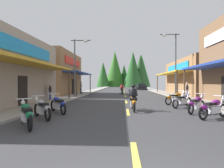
{
  "coord_description": "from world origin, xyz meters",
  "views": [
    {
      "loc": [
        -0.28,
        -2.1,
        1.66
      ],
      "look_at": [
        -1.66,
        22.22,
        1.45
      ],
      "focal_mm": 30.79,
      "sensor_mm": 36.0,
      "label": 1
    }
  ],
  "objects_px": {
    "streetlamp_left": "(78,60)",
    "motorcycle_parked_right_3": "(182,100)",
    "motorcycle_parked_right_1": "(213,108)",
    "motorcycle_parked_right_2": "(197,104)",
    "rider_cruising_trailing": "(122,90)",
    "motorcycle_parked_left_0": "(26,114)",
    "pedestrian_strolling": "(50,91)",
    "parked_car_curbside": "(141,87)",
    "pedestrian_by_shop": "(81,87)",
    "motorcycle_parked_right_4": "(176,98)",
    "motorcycle_parked_left_2": "(58,104)",
    "rider_cruising_lead": "(133,99)",
    "streetlamp_right": "(173,57)",
    "pedestrian_browsing": "(187,89)",
    "motorcycle_parked_left_1": "(42,108)"
  },
  "relations": [
    {
      "from": "motorcycle_parked_left_0",
      "to": "pedestrian_by_shop",
      "type": "height_order",
      "value": "pedestrian_by_shop"
    },
    {
      "from": "motorcycle_parked_left_0",
      "to": "pedestrian_by_shop",
      "type": "bearing_deg",
      "value": -29.23
    },
    {
      "from": "motorcycle_parked_right_4",
      "to": "motorcycle_parked_left_2",
      "type": "bearing_deg",
      "value": -179.25
    },
    {
      "from": "streetlamp_left",
      "to": "motorcycle_parked_left_0",
      "type": "bearing_deg",
      "value": -84.65
    },
    {
      "from": "motorcycle_parked_left_0",
      "to": "parked_car_curbside",
      "type": "xyz_separation_m",
      "value": [
        7.64,
        36.55,
        0.2
      ]
    },
    {
      "from": "parked_car_curbside",
      "to": "motorcycle_parked_left_2",
      "type": "bearing_deg",
      "value": 163.76
    },
    {
      "from": "streetlamp_right",
      "to": "pedestrian_browsing",
      "type": "distance_m",
      "value": 3.99
    },
    {
      "from": "rider_cruising_trailing",
      "to": "motorcycle_parked_left_0",
      "type": "bearing_deg",
      "value": 166.67
    },
    {
      "from": "motorcycle_parked_right_1",
      "to": "pedestrian_strolling",
      "type": "distance_m",
      "value": 13.0
    },
    {
      "from": "motorcycle_parked_right_2",
      "to": "pedestrian_by_shop",
      "type": "height_order",
      "value": "pedestrian_by_shop"
    },
    {
      "from": "motorcycle_parked_left_2",
      "to": "rider_cruising_lead",
      "type": "height_order",
      "value": "rider_cruising_lead"
    },
    {
      "from": "motorcycle_parked_left_2",
      "to": "pedestrian_by_shop",
      "type": "xyz_separation_m",
      "value": [
        -2.2,
        15.59,
        0.56
      ]
    },
    {
      "from": "motorcycle_parked_right_1",
      "to": "motorcycle_parked_left_0",
      "type": "height_order",
      "value": "same"
    },
    {
      "from": "streetlamp_right",
      "to": "motorcycle_parked_right_3",
      "type": "xyz_separation_m",
      "value": [
        -1.5,
        -8.18,
        -3.95
      ]
    },
    {
      "from": "streetlamp_right",
      "to": "motorcycle_parked_right_4",
      "type": "relative_size",
      "value": 3.64
    },
    {
      "from": "streetlamp_left",
      "to": "streetlamp_right",
      "type": "distance_m",
      "value": 10.23
    },
    {
      "from": "streetlamp_left",
      "to": "parked_car_curbside",
      "type": "distance_m",
      "value": 25.16
    },
    {
      "from": "motorcycle_parked_right_4",
      "to": "motorcycle_parked_left_2",
      "type": "relative_size",
      "value": 1.11
    },
    {
      "from": "pedestrian_strolling",
      "to": "parked_car_curbside",
      "type": "bearing_deg",
      "value": 53.82
    },
    {
      "from": "streetlamp_left",
      "to": "pedestrian_browsing",
      "type": "relative_size",
      "value": 3.75
    },
    {
      "from": "motorcycle_parked_right_1",
      "to": "pedestrian_by_shop",
      "type": "bearing_deg",
      "value": 87.02
    },
    {
      "from": "streetlamp_left",
      "to": "motorcycle_parked_right_2",
      "type": "xyz_separation_m",
      "value": [
        8.78,
        -9.52,
        -3.55
      ]
    },
    {
      "from": "streetlamp_right",
      "to": "motorcycle_parked_right_1",
      "type": "height_order",
      "value": "streetlamp_right"
    },
    {
      "from": "motorcycle_parked_right_1",
      "to": "pedestrian_strolling",
      "type": "bearing_deg",
      "value": 110.91
    },
    {
      "from": "motorcycle_parked_right_2",
      "to": "rider_cruising_trailing",
      "type": "relative_size",
      "value": 0.77
    },
    {
      "from": "rider_cruising_trailing",
      "to": "parked_car_curbside",
      "type": "distance_m",
      "value": 17.21
    },
    {
      "from": "motorcycle_parked_right_1",
      "to": "rider_cruising_lead",
      "type": "bearing_deg",
      "value": 113.51
    },
    {
      "from": "rider_cruising_lead",
      "to": "streetlamp_left",
      "type": "bearing_deg",
      "value": 30.51
    },
    {
      "from": "motorcycle_parked_right_2",
      "to": "pedestrian_by_shop",
      "type": "relative_size",
      "value": 0.92
    },
    {
      "from": "motorcycle_parked_right_3",
      "to": "motorcycle_parked_left_1",
      "type": "distance_m",
      "value": 8.7
    },
    {
      "from": "streetlamp_left",
      "to": "motorcycle_parked_right_3",
      "type": "height_order",
      "value": "streetlamp_left"
    },
    {
      "from": "streetlamp_left",
      "to": "motorcycle_parked_right_4",
      "type": "height_order",
      "value": "streetlamp_left"
    },
    {
      "from": "motorcycle_parked_left_0",
      "to": "streetlamp_left",
      "type": "bearing_deg",
      "value": -30.31
    },
    {
      "from": "rider_cruising_trailing",
      "to": "pedestrian_by_shop",
      "type": "relative_size",
      "value": 1.19
    },
    {
      "from": "motorcycle_parked_right_4",
      "to": "parked_car_curbside",
      "type": "distance_m",
      "value": 28.84
    },
    {
      "from": "motorcycle_parked_right_4",
      "to": "motorcycle_parked_right_1",
      "type": "bearing_deg",
      "value": -118.27
    },
    {
      "from": "motorcycle_parked_left_0",
      "to": "pedestrian_strolling",
      "type": "relative_size",
      "value": 1.17
    },
    {
      "from": "streetlamp_left",
      "to": "pedestrian_strolling",
      "type": "xyz_separation_m",
      "value": [
        -1.63,
        -3.51,
        -3.16
      ]
    },
    {
      "from": "parked_car_curbside",
      "to": "rider_cruising_trailing",
      "type": "bearing_deg",
      "value": 162.44
    },
    {
      "from": "rider_cruising_lead",
      "to": "motorcycle_parked_right_1",
      "type": "bearing_deg",
      "value": -124.11
    },
    {
      "from": "motorcycle_parked_left_1",
      "to": "pedestrian_browsing",
      "type": "xyz_separation_m",
      "value": [
        10.02,
        10.79,
        0.47
      ]
    },
    {
      "from": "motorcycle_parked_left_1",
      "to": "rider_cruising_trailing",
      "type": "bearing_deg",
      "value": -52.56
    },
    {
      "from": "motorcycle_parked_left_0",
      "to": "motorcycle_parked_right_3",
      "type": "bearing_deg",
      "value": -86.94
    },
    {
      "from": "motorcycle_parked_left_0",
      "to": "motorcycle_parked_right_1",
      "type": "bearing_deg",
      "value": -109.88
    },
    {
      "from": "motorcycle_parked_right_4",
      "to": "pedestrian_browsing",
      "type": "distance_m",
      "value": 5.31
    },
    {
      "from": "motorcycle_parked_right_1",
      "to": "motorcycle_parked_left_1",
      "type": "relative_size",
      "value": 1.1
    },
    {
      "from": "motorcycle_parked_right_1",
      "to": "parked_car_curbside",
      "type": "bearing_deg",
      "value": 56.61
    },
    {
      "from": "motorcycle_parked_right_1",
      "to": "motorcycle_parked_right_2",
      "type": "xyz_separation_m",
      "value": [
        -0.16,
        1.56,
        0.0
      ]
    },
    {
      "from": "streetlamp_right",
      "to": "pedestrian_strolling",
      "type": "distance_m",
      "value": 13.1
    },
    {
      "from": "motorcycle_parked_right_3",
      "to": "rider_cruising_trailing",
      "type": "relative_size",
      "value": 0.79
    }
  ]
}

